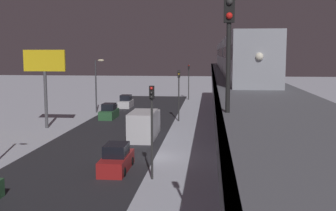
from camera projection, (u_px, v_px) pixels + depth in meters
ground_plane at (152, 157)px, 34.55m from camera, size 240.00×240.00×0.00m
avenue_asphalt at (90, 156)px, 35.07m from camera, size 11.00×96.75×0.01m
elevated_railway at (243, 90)px, 33.12m from camera, size 5.00×96.75×6.51m
subway_train at (233, 55)px, 50.40m from camera, size 2.94×55.47×3.40m
rail_signal at (229, 34)px, 14.29m from camera, size 0.36×0.41×4.00m
sedan_red at (116, 160)px, 30.63m from camera, size 1.91×4.75×1.97m
sedan_white at (126, 102)px, 65.92m from camera, size 1.80×4.04×1.97m
sedan_green at (109, 112)px, 54.92m from camera, size 1.80×4.30×1.97m
box_truck at (144, 125)px, 42.36m from camera, size 2.40×7.40×2.80m
traffic_light_near at (152, 119)px, 28.03m from camera, size 0.32×0.44×6.40m
traffic_light_mid at (179, 88)px, 52.21m from camera, size 0.32×0.44×6.40m
traffic_light_far at (189, 77)px, 76.38m from camera, size 0.32×0.44×6.40m
commercial_billboard at (45, 68)px, 47.08m from camera, size 4.80×0.36×8.90m
street_lamp_far at (97, 79)px, 59.74m from camera, size 1.35×0.44×7.65m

